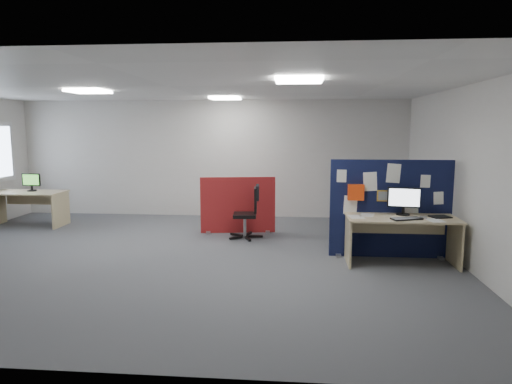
# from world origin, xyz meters

# --- Properties ---
(floor) EXTENTS (9.00, 9.00, 0.00)m
(floor) POSITION_xyz_m (0.00, 0.00, 0.00)
(floor) COLOR #4B4E53
(floor) RESTS_ON ground
(ceiling) EXTENTS (9.00, 7.00, 0.02)m
(ceiling) POSITION_xyz_m (0.00, 0.00, 2.70)
(ceiling) COLOR white
(ceiling) RESTS_ON wall_back
(wall_back) EXTENTS (9.00, 0.02, 2.70)m
(wall_back) POSITION_xyz_m (0.00, 3.50, 1.35)
(wall_back) COLOR silver
(wall_back) RESTS_ON floor
(wall_front) EXTENTS (9.00, 0.02, 2.70)m
(wall_front) POSITION_xyz_m (0.00, -3.50, 1.35)
(wall_front) COLOR silver
(wall_front) RESTS_ON floor
(wall_right) EXTENTS (0.02, 7.00, 2.70)m
(wall_right) POSITION_xyz_m (4.50, 0.00, 1.35)
(wall_right) COLOR silver
(wall_right) RESTS_ON floor
(ceiling_lights) EXTENTS (4.10, 4.10, 0.04)m
(ceiling_lights) POSITION_xyz_m (0.33, 0.67, 2.67)
(ceiling_lights) COLOR white
(ceiling_lights) RESTS_ON ceiling
(navy_divider) EXTENTS (1.90, 0.30, 1.57)m
(navy_divider) POSITION_xyz_m (3.46, 0.31, 0.79)
(navy_divider) COLOR #0D1732
(navy_divider) RESTS_ON floor
(main_desk) EXTENTS (1.65, 0.73, 0.73)m
(main_desk) POSITION_xyz_m (3.58, -0.04, 0.55)
(main_desk) COLOR tan
(main_desk) RESTS_ON floor
(monitor_main) EXTENTS (0.49, 0.20, 0.43)m
(monitor_main) POSITION_xyz_m (3.64, 0.10, 0.97)
(monitor_main) COLOR black
(monitor_main) RESTS_ON main_desk
(keyboard) EXTENTS (0.48, 0.32, 0.02)m
(keyboard) POSITION_xyz_m (3.61, -0.25, 0.74)
(keyboard) COLOR black
(keyboard) RESTS_ON main_desk
(mouse) EXTENTS (0.11, 0.08, 0.03)m
(mouse) POSITION_xyz_m (3.88, -0.15, 0.74)
(mouse) COLOR #97989C
(mouse) RESTS_ON main_desk
(paper_tray) EXTENTS (0.33, 0.29, 0.01)m
(paper_tray) POSITION_xyz_m (4.15, -0.03, 0.74)
(paper_tray) COLOR black
(paper_tray) RESTS_ON main_desk
(red_divider) EXTENTS (1.47, 0.30, 1.11)m
(red_divider) POSITION_xyz_m (0.84, 1.81, 0.54)
(red_divider) COLOR #A32715
(red_divider) RESTS_ON floor
(second_desk) EXTENTS (1.52, 0.76, 0.73)m
(second_desk) POSITION_xyz_m (-3.68, 2.09, 0.55)
(second_desk) COLOR tan
(second_desk) RESTS_ON floor
(monitor_second) EXTENTS (0.41, 0.19, 0.38)m
(monitor_second) POSITION_xyz_m (-3.63, 2.16, 0.94)
(monitor_second) COLOR black
(monitor_second) RESTS_ON second_desk
(office_chair) EXTENTS (0.64, 0.66, 0.99)m
(office_chair) POSITION_xyz_m (1.13, 1.36, 0.56)
(office_chair) COLOR black
(office_chair) RESTS_ON floor
(desk_papers) EXTENTS (1.36, 0.66, 0.00)m
(desk_papers) POSITION_xyz_m (3.33, -0.12, 0.73)
(desk_papers) COLOR white
(desk_papers) RESTS_ON main_desk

